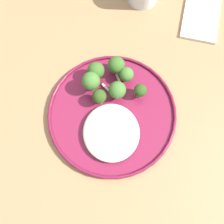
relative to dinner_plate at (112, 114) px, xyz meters
The scene contains 18 objects.
ground 0.75m from the dinner_plate, 100.99° to the left, with size 6.00×6.00×0.00m, color #47423D.
wooden_dining_table 0.09m from the dinner_plate, 100.99° to the left, with size 1.40×1.00×0.74m.
dinner_plate is the anchor object (origin of this frame).
noodle_bed 0.05m from the dinner_plate, ahead, with size 0.13×0.12×0.02m.
seared_scallop_large_seared 0.05m from the dinner_plate, ahead, with size 0.03×0.03×0.01m.
seared_scallop_tilted_round 0.02m from the dinner_plate, 44.66° to the right, with size 0.03×0.03×0.01m.
seared_scallop_tiny_bay 0.05m from the dinner_plate, 49.63° to the right, with size 0.03×0.03×0.01m.
seared_scallop_front_small 0.03m from the dinner_plate, 26.51° to the left, with size 0.03×0.03×0.02m.
broccoli_floret_left_leaning 0.11m from the dinner_plate, 169.49° to the left, with size 0.04×0.04×0.05m.
broccoli_floret_tall_stalk 0.05m from the dinner_plate, 141.04° to the right, with size 0.03×0.03×0.05m.
broccoli_floret_split_head 0.09m from the dinner_plate, 148.04° to the right, with size 0.04×0.04×0.06m.
broccoli_floret_right_tilted 0.06m from the dinner_plate, 160.06° to the left, with size 0.04×0.04×0.05m.
broccoli_floret_beside_noodles 0.08m from the dinner_plate, 120.22° to the left, with size 0.03×0.03×0.04m.
broccoli_floret_front_edge 0.10m from the dinner_plate, 163.20° to the right, with size 0.04×0.04×0.05m.
broccoli_floret_rear_charred 0.09m from the dinner_plate, 153.40° to the left, with size 0.03×0.03×0.05m.
onion_sliver_long_sliver 0.06m from the dinner_plate, behind, with size 0.04×0.01×0.00m, color silver.
onion_sliver_curled_piece 0.08m from the dinner_plate, 164.50° to the left, with size 0.06×0.01×0.00m, color silver.
folded_napkin 0.35m from the dinner_plate, 133.91° to the left, with size 0.15×0.09×0.01m, color white.
Camera 1 is at (0.19, -0.05, 1.32)m, focal length 42.78 mm.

